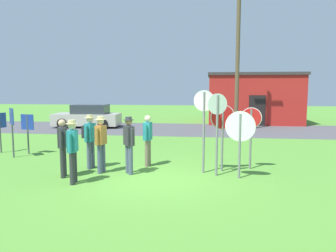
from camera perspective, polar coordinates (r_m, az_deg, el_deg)
The scene contains 19 objects.
ground_plane at distance 9.42m, azimuth -3.21°, elevation -9.24°, with size 80.00×80.00×0.00m, color #518E33.
street_asphalt at distance 20.51m, azimuth 2.74°, elevation -0.55°, with size 60.00×6.40×0.01m, color #4C4C51.
building_background at distance 25.55m, azimuth 14.63°, elevation 4.79°, with size 6.73×5.42×3.67m.
utility_pole at distance 20.02m, azimuth 12.13°, elevation 11.93°, with size 1.80×0.24×8.56m.
parked_car_on_street at distance 22.17m, azimuth -13.90°, elevation 1.58°, with size 4.39×2.19×1.51m.
stop_sign_far_back at distance 9.83m, azimuth 6.33°, elevation 1.32°, with size 0.62×0.13×2.52m.
stop_sign_low_front at distance 10.62m, azimuth 14.37°, elevation -0.31°, with size 0.65×0.09×1.98m.
stop_sign_rear_left at distance 9.42m, azimuth 12.54°, elevation -1.19°, with size 0.83×0.26×1.94m.
stop_sign_center_cluster at distance 9.56m, azimuth 8.62°, elevation 0.73°, with size 0.56×0.26×2.43m.
stop_sign_leaning_left at distance 10.14m, azimuth 9.56°, elevation 0.02°, with size 0.76×0.22×2.08m.
person_on_left at distance 10.71m, azimuth -13.59°, elevation -1.95°, with size 0.41×0.56×1.74m.
person_in_dark_shirt at distance 10.07m, azimuth -11.70°, elevation -2.59°, with size 0.31×0.56×1.74m.
person_with_sunhat at distance 10.74m, azimuth -3.58°, elevation -2.06°, with size 0.25×0.57×1.69m.
person_near_signs at distance 9.79m, azimuth -6.88°, elevation -2.76°, with size 0.39×0.47×1.74m.
person_holding_notes at distance 9.87m, azimuth -18.01°, elevation -3.16°, with size 0.31×0.55×1.69m.
person_in_blue at distance 9.10m, azimuth -16.40°, elevation -3.70°, with size 0.32×0.57×1.74m.
info_panel_leftmost at distance 13.80m, azimuth -23.45°, elevation -0.14°, with size 0.59×0.15×1.57m.
info_panel_middle at distance 13.33m, azimuth -25.72°, elevation 0.39°, with size 0.44×0.45×1.84m.
info_panel_rightmost at distance 14.56m, azimuth -27.46°, elevation 0.08°, with size 0.21×0.58×1.60m.
Camera 1 is at (1.71, -8.89, 2.58)m, focal length 34.70 mm.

